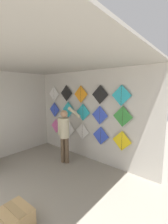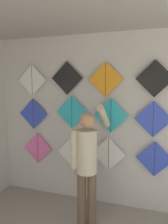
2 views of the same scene
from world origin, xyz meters
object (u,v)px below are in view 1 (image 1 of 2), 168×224
kite_9 (123,117)px  shopkeeper (65,132)px  kite_6 (68,110)px  kite_8 (100,115)px  cardboard_box (15,218)px  kite_10 (54,94)px  kite_4 (122,141)px  kite_0 (56,126)px  kite_5 (55,110)px  kite_1 (69,130)px  kite_7 (83,112)px  kite_3 (101,136)px  kite_12 (81,94)px  kite_13 (100,95)px  kite_2 (82,131)px  kite_14 (121,95)px  kite_11 (66,93)px

kite_9 → shopkeeper: bearing=-158.1°
kite_6 → kite_8: bearing=0.0°
cardboard_box → kite_8: 2.98m
shopkeeper → kite_10: bearing=135.6°
cardboard_box → kite_4: (0.56, 2.66, 0.71)m
kite_0 → kite_5: (-0.07, 0.00, 0.63)m
kite_1 → kite_7: bearing=0.1°
kite_3 → kite_8: 0.61m
kite_5 → kite_9: kite_9 is taller
kite_3 → kite_12: 1.43m
kite_1 → kite_9: size_ratio=1.38×
kite_7 → kite_13: size_ratio=1.00×
cardboard_box → kite_7: size_ratio=0.96×
kite_0 → kite_2: kite_2 is taller
kite_4 → kite_13: (-0.72, 0.00, 1.22)m
kite_0 → kite_9: 2.78m
kite_4 → kite_9: size_ratio=1.00×
kite_5 → kite_8: (2.05, 0.00, 0.01)m
kite_9 → kite_8: bearing=180.0°
kite_2 → kite_8: (0.67, 0.00, 0.60)m
cardboard_box → kite_13: size_ratio=0.96×
kite_0 → kite_2: 1.31m
kite_2 → kite_6: kite_6 is taller
cardboard_box → kite_14: bearing=79.4°
kite_2 → kite_13: (0.67, 0.00, 1.20)m
kite_4 → shopkeeper: bearing=-158.1°
kite_11 → cardboard_box: bearing=-59.9°
kite_2 → kite_7: 0.63m
kite_5 → kite_6: 0.74m
kite_4 → kite_10: (-2.77, 0.00, 1.20)m
kite_8 → kite_14: kite_14 is taller
kite_2 → kite_14: (1.32, 0.00, 1.20)m
kite_3 → cardboard_box: bearing=-87.6°
kite_12 → kite_7: bearing=0.0°
cardboard_box → kite_2: 2.88m
kite_8 → kite_9: size_ratio=1.00×
kite_2 → kite_8: bearing=0.0°
kite_4 → kite_6: size_ratio=1.00×
kite_1 → kite_12: 1.39m
kite_12 → kite_13: bearing=0.0°
kite_0 → kite_9: bearing=0.0°
shopkeeper → kite_5: 1.45m
kite_2 → kite_4: (1.39, 0.00, -0.01)m
kite_9 → kite_14: (-0.06, 0.00, 0.55)m
kite_2 → kite_3: 0.71m
kite_10 → kite_14: size_ratio=1.00×
kite_4 → kite_8: 0.95m
kite_9 → kite_11: 2.18m
kite_11 → kite_13: (1.39, 0.00, -0.02)m
kite_7 → kite_4: bearing=0.0°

